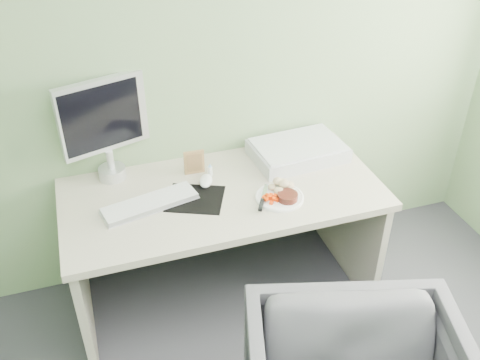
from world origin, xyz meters
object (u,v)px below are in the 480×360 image
object	(u,v)px
desk	(223,220)
monitor	(104,124)
scanner	(298,151)
plate	(280,197)

from	to	relation	value
desk	monitor	xyz separation A→B (m)	(-0.51, 0.31, 0.49)
scanner	monitor	distance (m)	1.03
plate	scanner	distance (m)	0.41
scanner	monitor	xyz separation A→B (m)	(-0.99, 0.13, 0.26)
desk	monitor	size ratio (longest dim) A/B	2.98
plate	scanner	world-z (taller)	scanner
desk	plate	xyz separation A→B (m)	(0.25, -0.14, 0.19)
plate	monitor	xyz separation A→B (m)	(-0.76, 0.46, 0.30)
plate	scanner	size ratio (longest dim) A/B	0.48
desk	plate	bearing A→B (deg)	-30.24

